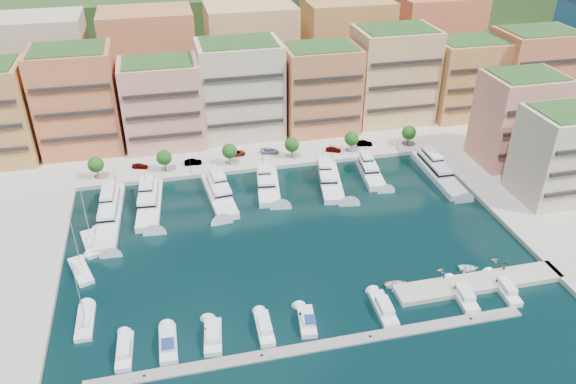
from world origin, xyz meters
name	(u,v)px	position (x,y,z in m)	size (l,w,h in m)	color
ground	(292,239)	(0.00, 0.00, 0.00)	(400.00, 400.00, 0.00)	black
north_quay	(244,121)	(0.00, 62.00, 0.00)	(220.00, 64.00, 2.00)	#9E998E
hillside	(223,70)	(0.00, 110.00, 0.00)	(240.00, 40.00, 58.00)	#203D19
south_pontoon	(317,347)	(-3.00, -30.00, 0.00)	(72.00, 2.20, 0.35)	gray
finger_pier	(478,285)	(30.00, -22.00, 0.00)	(32.00, 5.00, 2.00)	#9E998E
apartment_1	(77,100)	(-44.00, 51.99, 14.31)	(20.00, 16.50, 26.80)	#BD593F
apartment_2	(162,103)	(-23.00, 49.99, 12.31)	(20.00, 15.50, 22.80)	tan
apartment_3	(240,89)	(-2.00, 51.99, 13.81)	(22.00, 16.50, 25.80)	beige
apartment_4	(320,89)	(20.00, 49.99, 12.81)	(20.00, 15.50, 23.80)	#B96845
apartment_5	(393,75)	(42.00, 51.99, 14.31)	(22.00, 16.50, 26.80)	tan
apartment_6	(465,78)	(64.00, 49.99, 12.31)	(20.00, 15.50, 22.80)	#BA8844
apartment_7	(531,72)	(84.00, 47.99, 13.31)	(22.00, 16.50, 24.80)	#BD593F
apartment_east_a	(518,119)	(62.00, 19.99, 12.31)	(18.00, 14.50, 22.80)	tan
apartment_east_b	(563,154)	(62.00, 1.99, 11.31)	(18.00, 14.50, 20.80)	beige
backblock_0	(42,70)	(-55.00, 74.00, 16.00)	(26.00, 18.00, 30.00)	beige
backblock_1	(151,62)	(-25.00, 74.00, 16.00)	(26.00, 18.00, 30.00)	#B96845
backblock_2	(252,55)	(5.00, 74.00, 16.00)	(26.00, 18.00, 30.00)	tan
backblock_3	(346,49)	(35.00, 74.00, 16.00)	(26.00, 18.00, 30.00)	#BA8844
backblock_4	(434,43)	(65.00, 74.00, 16.00)	(26.00, 18.00, 30.00)	#BD593F
tree_0	(96,165)	(-40.00, 33.50, 4.74)	(3.80, 3.80, 5.65)	#473323
tree_1	(164,158)	(-24.00, 33.50, 4.74)	(3.80, 3.80, 5.65)	#473323
tree_2	(229,151)	(-8.00, 33.50, 4.74)	(3.80, 3.80, 5.65)	#473323
tree_3	(292,145)	(8.00, 33.50, 4.74)	(3.80, 3.80, 5.65)	#473323
tree_4	(352,139)	(24.00, 33.50, 4.74)	(3.80, 3.80, 5.65)	#473323
tree_5	(409,133)	(40.00, 33.50, 4.74)	(3.80, 3.80, 5.65)	#473323
lamppost_0	(113,171)	(-36.00, 31.20, 3.83)	(0.30, 0.30, 4.20)	black
lamppost_1	(190,163)	(-18.00, 31.20, 3.83)	(0.30, 0.30, 4.20)	black
lamppost_2	(263,155)	(0.00, 31.20, 3.83)	(0.30, 0.30, 4.20)	black
lamppost_3	(332,148)	(18.00, 31.20, 3.83)	(0.30, 0.30, 4.20)	black
lamppost_4	(398,141)	(36.00, 31.20, 3.83)	(0.30, 0.30, 4.20)	black
yacht_0	(110,212)	(-36.59, 16.97, 1.21)	(5.71, 26.45, 7.30)	silver
yacht_1	(150,202)	(-28.16, 19.57, 1.09)	(6.49, 20.79, 7.30)	silver
yacht_2	(219,192)	(-12.54, 20.03, 1.21)	(6.59, 19.94, 7.30)	silver
yacht_3	(268,184)	(-0.79, 21.39, 1.21)	(7.18, 17.14, 7.30)	silver
yacht_4	(329,179)	(14.11, 20.29, 1.09)	(8.08, 19.48, 7.30)	silver
yacht_5	(370,171)	(25.00, 22.02, 1.21)	(5.90, 15.62, 7.30)	silver
yacht_6	(437,170)	(41.18, 18.36, 1.21)	(5.18, 23.30, 7.30)	silver
cruiser_0	(125,352)	(-32.91, -24.59, 0.55)	(2.82, 7.99, 2.55)	silver
cruiser_1	(168,344)	(-26.16, -24.61, 0.57)	(2.87, 8.02, 2.66)	silver
cruiser_2	(213,337)	(-18.98, -24.59, 0.55)	(3.66, 8.05, 2.55)	silver
cruiser_3	(264,328)	(-10.49, -24.59, 0.55)	(2.67, 7.92, 2.55)	silver
cruiser_4	(307,321)	(-3.22, -24.59, 0.57)	(3.53, 7.42, 2.66)	silver
cruiser_6	(384,309)	(10.43, -24.60, 0.55)	(3.10, 8.93, 2.55)	silver
cruiser_8	(463,296)	(25.45, -24.60, 0.55)	(3.57, 9.07, 2.55)	silver
cruiser_9	(505,289)	(33.68, -24.60, 0.55)	(3.20, 9.33, 2.55)	silver
sailboat_2	(91,244)	(-40.10, 6.84, 0.31)	(4.89, 9.97, 13.20)	silver
sailboat_0	(85,323)	(-39.48, -16.26, 0.31)	(2.91, 8.70, 13.20)	silver
sailboat_1	(81,271)	(-41.36, -1.79, 0.31)	(5.56, 9.51, 13.20)	silver
tender_2	(468,268)	(30.39, -17.51, 0.39)	(2.68, 3.76, 0.78)	white
tender_3	(494,259)	(36.58, -16.25, 0.39)	(1.29, 1.49, 0.79)	beige
tender_0	(396,284)	(15.06, -18.93, 0.43)	(2.97, 4.16, 0.86)	silver
tender_1	(440,270)	(24.90, -16.81, 0.38)	(1.23, 1.43, 0.75)	beige
car_0	(140,166)	(-30.15, 36.55, 1.66)	(1.57, 3.90, 1.33)	gray
car_1	(193,162)	(-17.12, 35.49, 1.72)	(1.53, 4.38, 1.44)	gray
car_2	(236,153)	(-5.84, 37.97, 1.70)	(2.31, 5.00, 1.39)	gray
car_3	(270,151)	(2.95, 37.32, 1.70)	(1.97, 4.84, 1.40)	gray
car_4	(333,149)	(19.45, 34.48, 1.69)	(1.62, 4.03, 1.37)	gray
car_5	(364,143)	(28.63, 35.99, 1.70)	(1.47, 4.22, 1.39)	gray
person_0	(444,275)	(23.83, -20.02, 1.84)	(0.61, 0.40, 1.68)	navy
person_1	(504,266)	(35.95, -20.09, 1.91)	(0.89, 0.69, 1.83)	brown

